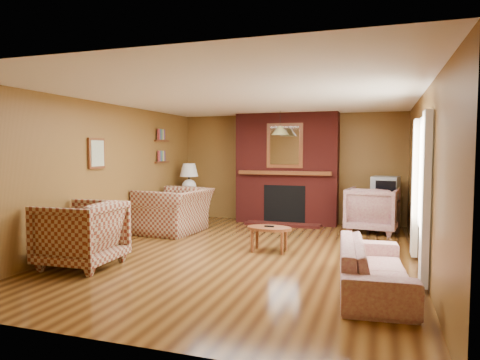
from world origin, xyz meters
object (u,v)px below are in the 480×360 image
(plaid_loveseat, at_px, (174,211))
(table_lamp, at_px, (189,177))
(tv_stand, at_px, (385,215))
(plaid_armchair, at_px, (81,234))
(coffee_table, at_px, (269,231))
(side_table, at_px, (189,208))
(crt_tv, at_px, (385,188))
(fireplace, at_px, (287,169))
(floral_sofa, at_px, (374,266))
(floral_armchair, at_px, (372,210))

(plaid_loveseat, height_order, table_lamp, table_lamp)
(plaid_loveseat, xyz_separation_m, tv_stand, (3.90, 1.56, -0.12))
(plaid_armchair, height_order, coffee_table, plaid_armchair)
(plaid_armchair, bearing_deg, coffee_table, 124.61)
(side_table, height_order, crt_tv, crt_tv)
(plaid_loveseat, bearing_deg, fireplace, 138.07)
(crt_tv, bearing_deg, plaid_loveseat, -158.24)
(fireplace, distance_m, floral_sofa, 4.66)
(fireplace, height_order, table_lamp, fireplace)
(plaid_armchair, distance_m, coffee_table, 2.79)
(plaid_armchair, relative_size, coffee_table, 1.40)
(side_table, relative_size, tv_stand, 1.02)
(floral_sofa, bearing_deg, plaid_loveseat, 52.17)
(crt_tv, bearing_deg, side_table, -175.26)
(floral_armchair, relative_size, tv_stand, 1.56)
(plaid_armchair, relative_size, crt_tv, 1.72)
(plaid_loveseat, relative_size, plaid_armchair, 1.32)
(fireplace, height_order, plaid_loveseat, fireplace)
(floral_sofa, bearing_deg, plaid_armchair, 87.89)
(plaid_loveseat, height_order, crt_tv, crt_tv)
(floral_sofa, xyz_separation_m, floral_armchair, (-0.08, 3.67, 0.16))
(plaid_armchair, height_order, floral_armchair, plaid_armchair)
(fireplace, xyz_separation_m, crt_tv, (2.05, -0.19, -0.33))
(plaid_loveseat, distance_m, tv_stand, 4.20)
(fireplace, xyz_separation_m, floral_armchair, (1.82, -0.49, -0.74))
(coffee_table, bearing_deg, table_lamp, 137.84)
(plaid_loveseat, xyz_separation_m, coffee_table, (2.15, -0.96, -0.09))
(coffee_table, xyz_separation_m, tv_stand, (1.75, 2.52, -0.02))
(side_table, xyz_separation_m, table_lamp, (0.00, 0.00, 0.69))
(plaid_armchair, height_order, side_table, plaid_armchair)
(coffee_table, xyz_separation_m, side_table, (-2.40, 2.17, -0.02))
(crt_tv, bearing_deg, plaid_armchair, -133.82)
(floral_sofa, distance_m, tv_stand, 3.97)
(tv_stand, height_order, crt_tv, crt_tv)
(coffee_table, bearing_deg, floral_armchair, 55.61)
(plaid_armchair, distance_m, floral_armchair, 5.40)
(coffee_table, height_order, side_table, side_table)
(table_lamp, relative_size, crt_tv, 1.17)
(fireplace, height_order, side_table, fireplace)
(plaid_loveseat, distance_m, floral_sofa, 4.46)
(floral_armchair, xyz_separation_m, tv_stand, (0.23, 0.30, -0.13))
(fireplace, height_order, plaid_armchair, fireplace)
(floral_sofa, relative_size, table_lamp, 2.80)
(coffee_table, relative_size, side_table, 1.13)
(fireplace, bearing_deg, plaid_loveseat, -136.64)
(plaid_armchair, distance_m, table_lamp, 3.87)
(tv_stand, bearing_deg, floral_sofa, -90.14)
(side_table, xyz_separation_m, tv_stand, (4.15, 0.35, -0.01))
(coffee_table, distance_m, crt_tv, 3.11)
(floral_sofa, xyz_separation_m, table_lamp, (-4.00, 3.62, 0.73))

